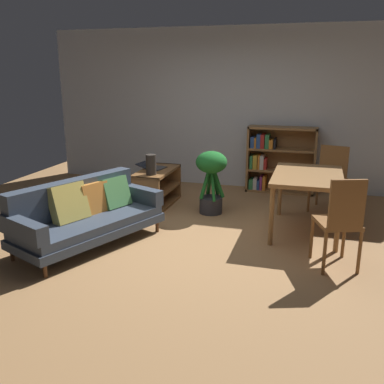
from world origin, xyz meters
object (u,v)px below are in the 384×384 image
(fabric_couch, at_px, (86,213))
(potted_floor_plant, at_px, (211,175))
(dining_chair_far, at_px, (340,219))
(open_laptop, at_px, (152,167))
(media_console, at_px, (157,188))
(dining_table, at_px, (308,180))
(desk_speaker, at_px, (151,165))
(dining_chair_near, at_px, (330,175))
(bookshelf, at_px, (276,159))

(fabric_couch, bearing_deg, potted_floor_plant, 52.90)
(dining_chair_far, bearing_deg, open_laptop, 148.26)
(media_console, xyz_separation_m, potted_floor_plant, (0.88, -0.13, 0.28))
(open_laptop, bearing_deg, fabric_couch, -95.39)
(dining_table, xyz_separation_m, dining_chair_far, (0.36, -1.03, -0.13))
(open_laptop, relative_size, dining_table, 0.36)
(open_laptop, relative_size, potted_floor_plant, 0.49)
(fabric_couch, bearing_deg, desk_speaker, 77.60)
(media_console, xyz_separation_m, dining_table, (2.20, -0.52, 0.40))
(potted_floor_plant, xyz_separation_m, dining_chair_near, (1.63, 0.65, -0.03))
(dining_chair_near, distance_m, bookshelf, 1.18)
(potted_floor_plant, bearing_deg, desk_speaker, -169.27)
(dining_table, distance_m, dining_chair_far, 1.10)
(fabric_couch, height_order, dining_table, fabric_couch)
(desk_speaker, distance_m, dining_table, 2.18)
(bookshelf, bearing_deg, dining_chair_far, -72.33)
(desk_speaker, relative_size, bookshelf, 0.26)
(fabric_couch, xyz_separation_m, dining_table, (2.46, 1.12, 0.30))
(media_console, xyz_separation_m, bookshelf, (1.65, 1.32, 0.28))
(open_laptop, distance_m, dining_table, 2.38)
(potted_floor_plant, bearing_deg, dining_chair_far, -40.21)
(fabric_couch, distance_m, dining_table, 2.72)
(open_laptop, distance_m, dining_chair_far, 3.12)
(bookshelf, bearing_deg, potted_floor_plant, -117.75)
(dining_chair_near, xyz_separation_m, dining_chair_far, (0.05, -2.07, 0.02))
(media_console, bearing_deg, bookshelf, 38.77)
(fabric_couch, xyz_separation_m, potted_floor_plant, (1.14, 1.51, 0.18))
(fabric_couch, distance_m, desk_speaker, 1.42)
(desk_speaker, bearing_deg, bookshelf, 45.05)
(dining_table, relative_size, dining_chair_far, 1.26)
(fabric_couch, relative_size, bookshelf, 1.71)
(open_laptop, relative_size, bookshelf, 0.39)
(media_console, relative_size, dining_chair_far, 1.03)
(potted_floor_plant, bearing_deg, dining_table, -16.47)
(open_laptop, relative_size, dining_chair_far, 0.45)
(open_laptop, height_order, dining_table, dining_table)
(desk_speaker, height_order, dining_chair_near, dining_chair_near)
(fabric_couch, xyz_separation_m, media_console, (0.26, 1.64, -0.10))
(dining_chair_near, bearing_deg, dining_chair_far, -88.55)
(potted_floor_plant, bearing_deg, bookshelf, 62.25)
(open_laptop, height_order, dining_chair_near, dining_chair_near)
(desk_speaker, relative_size, dining_chair_far, 0.29)
(media_console, bearing_deg, dining_table, -13.30)
(bookshelf, bearing_deg, dining_table, -73.16)
(fabric_couch, height_order, bookshelf, bookshelf)
(open_laptop, distance_m, potted_floor_plant, 1.00)
(media_console, height_order, potted_floor_plant, potted_floor_plant)
(media_console, xyz_separation_m, dining_chair_far, (2.56, -1.55, 0.27))
(media_console, distance_m, open_laptop, 0.33)
(open_laptop, height_order, bookshelf, bookshelf)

